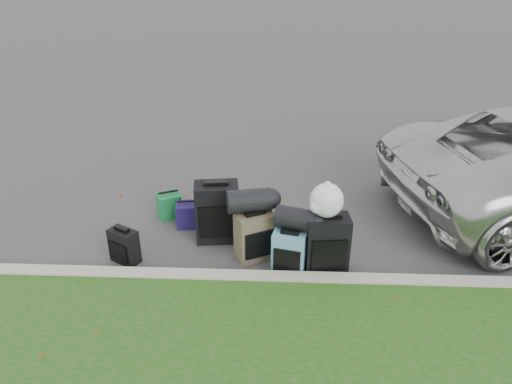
{
  "coord_description": "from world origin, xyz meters",
  "views": [
    {
      "loc": [
        0.14,
        -5.44,
        3.54
      ],
      "look_at": [
        -0.1,
        0.2,
        0.55
      ],
      "focal_mm": 35.0,
      "sensor_mm": 36.0,
      "label": 1
    }
  ],
  "objects_px": {
    "suitcase_teal": "(289,253)",
    "suitcase_small_black": "(124,246)",
    "suitcase_large_black_right": "(327,245)",
    "tote_navy": "(189,215)",
    "suitcase_large_black_left": "(217,212)",
    "suitcase_olive": "(255,236)",
    "tote_green": "(169,205)"
  },
  "relations": [
    {
      "from": "suitcase_teal",
      "to": "suitcase_small_black",
      "type": "bearing_deg",
      "value": -170.9
    },
    {
      "from": "suitcase_large_black_left",
      "to": "suitcase_large_black_right",
      "type": "xyz_separation_m",
      "value": [
        1.32,
        -0.63,
        -0.03
      ]
    },
    {
      "from": "suitcase_small_black",
      "to": "suitcase_large_black_right",
      "type": "xyz_separation_m",
      "value": [
        2.37,
        -0.09,
        0.15
      ]
    },
    {
      "from": "suitcase_olive",
      "to": "tote_green",
      "type": "height_order",
      "value": "suitcase_olive"
    },
    {
      "from": "suitcase_small_black",
      "to": "tote_navy",
      "type": "xyz_separation_m",
      "value": [
        0.63,
        0.84,
        -0.05
      ]
    },
    {
      "from": "suitcase_small_black",
      "to": "tote_green",
      "type": "bearing_deg",
      "value": 101.91
    },
    {
      "from": "suitcase_teal",
      "to": "suitcase_large_black_left",
      "type": "bearing_deg",
      "value": 155.92
    },
    {
      "from": "suitcase_large_black_left",
      "to": "tote_navy",
      "type": "relative_size",
      "value": 2.36
    },
    {
      "from": "tote_navy",
      "to": "suitcase_teal",
      "type": "bearing_deg",
      "value": -42.31
    },
    {
      "from": "tote_green",
      "to": "tote_navy",
      "type": "bearing_deg",
      "value": -61.58
    },
    {
      "from": "suitcase_olive",
      "to": "suitcase_teal",
      "type": "bearing_deg",
      "value": -61.16
    },
    {
      "from": "suitcase_teal",
      "to": "tote_navy",
      "type": "distance_m",
      "value": 1.64
    },
    {
      "from": "suitcase_olive",
      "to": "suitcase_large_black_left",
      "type": "bearing_deg",
      "value": 114.82
    },
    {
      "from": "suitcase_olive",
      "to": "tote_green",
      "type": "bearing_deg",
      "value": 116.63
    },
    {
      "from": "tote_green",
      "to": "suitcase_olive",
      "type": "bearing_deg",
      "value": -61.59
    },
    {
      "from": "tote_navy",
      "to": "suitcase_large_black_right",
      "type": "bearing_deg",
      "value": -33.89
    },
    {
      "from": "suitcase_small_black",
      "to": "suitcase_olive",
      "type": "height_order",
      "value": "suitcase_olive"
    },
    {
      "from": "tote_navy",
      "to": "suitcase_small_black",
      "type": "bearing_deg",
      "value": -132.51
    },
    {
      "from": "suitcase_large_black_left",
      "to": "tote_navy",
      "type": "height_order",
      "value": "suitcase_large_black_left"
    },
    {
      "from": "suitcase_large_black_left",
      "to": "suitcase_olive",
      "type": "bearing_deg",
      "value": -46.12
    },
    {
      "from": "suitcase_large_black_left",
      "to": "suitcase_olive",
      "type": "relative_size",
      "value": 1.29
    },
    {
      "from": "suitcase_small_black",
      "to": "suitcase_teal",
      "type": "relative_size",
      "value": 0.8
    },
    {
      "from": "suitcase_olive",
      "to": "suitcase_large_black_right",
      "type": "bearing_deg",
      "value": -42.22
    },
    {
      "from": "suitcase_small_black",
      "to": "suitcase_large_black_left",
      "type": "relative_size",
      "value": 0.55
    },
    {
      "from": "suitcase_large_black_left",
      "to": "suitcase_large_black_right",
      "type": "height_order",
      "value": "suitcase_large_black_left"
    },
    {
      "from": "suitcase_large_black_right",
      "to": "tote_green",
      "type": "xyz_separation_m",
      "value": [
        -2.05,
        1.16,
        -0.19
      ]
    },
    {
      "from": "suitcase_large_black_right",
      "to": "tote_navy",
      "type": "xyz_separation_m",
      "value": [
        -1.75,
        0.93,
        -0.2
      ]
    },
    {
      "from": "suitcase_small_black",
      "to": "suitcase_olive",
      "type": "distance_m",
      "value": 1.55
    },
    {
      "from": "suitcase_olive",
      "to": "tote_navy",
      "type": "bearing_deg",
      "value": 116.63
    },
    {
      "from": "tote_navy",
      "to": "suitcase_large_black_left",
      "type": "bearing_deg",
      "value": -40.77
    },
    {
      "from": "suitcase_large_black_left",
      "to": "suitcase_teal",
      "type": "distance_m",
      "value": 1.13
    },
    {
      "from": "suitcase_large_black_left",
      "to": "tote_green",
      "type": "bearing_deg",
      "value": 136.96
    }
  ]
}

